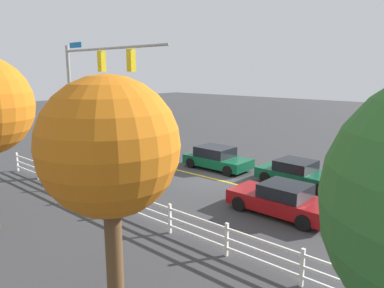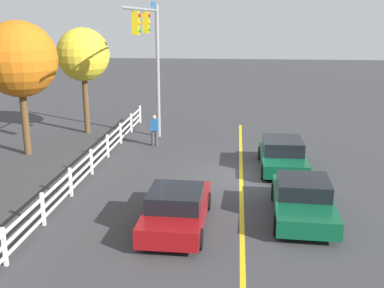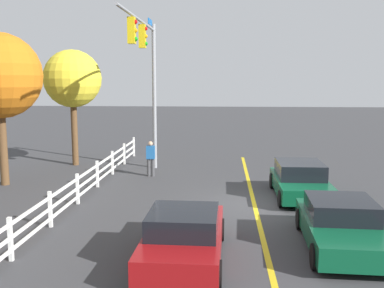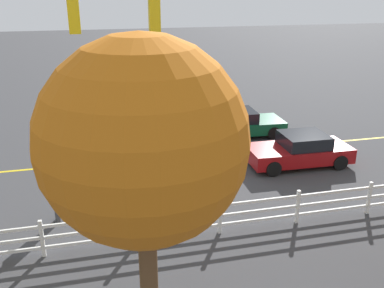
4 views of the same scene
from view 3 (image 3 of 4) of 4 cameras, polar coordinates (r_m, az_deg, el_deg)
ground_plane at (r=16.62m, az=8.07°, el=-7.75°), size 120.00×120.00×0.00m
lane_center_stripe at (r=12.83m, az=9.34°, el=-12.67°), size 28.00×0.16×0.01m
signal_assembly at (r=20.66m, az=-5.87°, el=10.18°), size 7.93×0.38×7.47m
car_0 at (r=11.39m, az=-1.04°, el=-11.85°), size 4.37×2.05×1.36m
car_1 at (r=12.91m, az=18.77°, el=-9.91°), size 4.42×2.20×1.32m
car_2 at (r=17.80m, az=13.81°, el=-4.59°), size 4.17×2.03×1.38m
pedestrian at (r=21.04m, az=-5.38°, el=-1.70°), size 0.28×0.41×1.69m
white_rail_fence at (r=14.54m, az=-17.90°, el=-7.95°), size 26.10×0.10×1.15m
tree_3 at (r=24.31m, az=-15.23°, el=8.08°), size 3.04×3.04×6.15m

